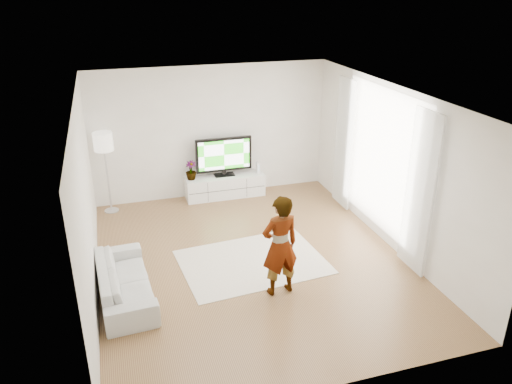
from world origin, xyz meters
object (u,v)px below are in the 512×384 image
object	(u,v)px
television	(224,155)
rug	(253,262)
media_console	(225,186)
player	(280,246)
floor_lamp	(104,145)
sofa	(124,281)

from	to	relation	value
television	rug	bearing A→B (deg)	-94.28
media_console	rug	bearing A→B (deg)	-94.32
rug	player	bearing A→B (deg)	-81.45
player	floor_lamp	distance (m)	4.42
media_console	rug	distance (m)	2.85
player	sofa	bearing A→B (deg)	-21.49
player	floor_lamp	world-z (taller)	floor_lamp
television	sofa	distance (m)	4.03
rug	player	xyz separation A→B (m)	(0.14, -0.94, 0.79)
floor_lamp	rug	bearing A→B (deg)	-51.55
media_console	rug	world-z (taller)	media_console
floor_lamp	television	bearing A→B (deg)	2.20
television	player	xyz separation A→B (m)	(-0.07, -3.80, -0.13)
rug	floor_lamp	distance (m)	3.80
player	media_console	bearing A→B (deg)	-98.58
television	rug	xyz separation A→B (m)	(-0.21, -2.86, -0.93)
rug	floor_lamp	world-z (taller)	floor_lamp
media_console	player	distance (m)	3.81
media_console	player	world-z (taller)	player
player	sofa	size ratio (longest dim) A/B	0.85
media_console	television	distance (m)	0.69
sofa	floor_lamp	world-z (taller)	floor_lamp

